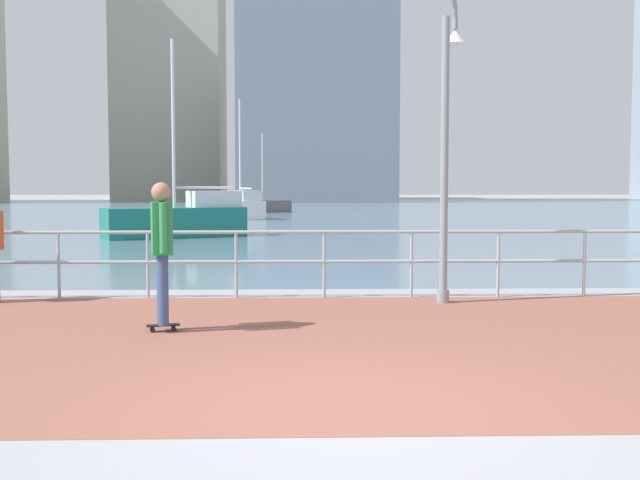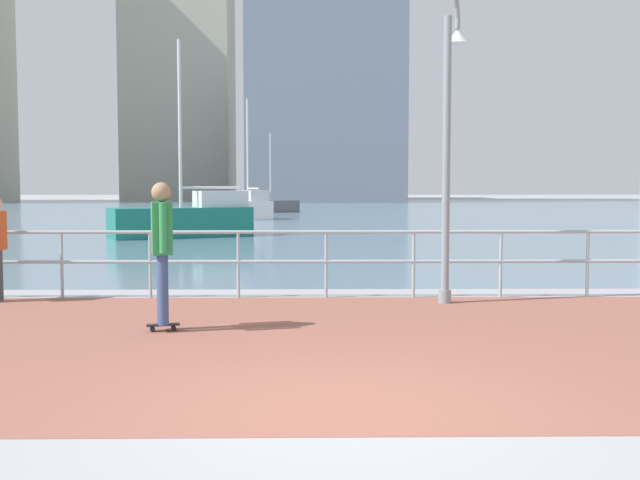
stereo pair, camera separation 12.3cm
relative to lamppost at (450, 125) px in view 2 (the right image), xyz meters
The scene contains 11 objects.
ground 34.38m from the lamppost, 93.13° to the left, with size 220.00×220.00×0.00m, color #9E9EA3.
brick_paving 4.44m from the lamppost, 122.16° to the right, with size 28.00×6.85×0.01m, color #935647.
harbor_water 45.56m from the lamppost, 92.36° to the left, with size 180.00×88.00×0.00m, color slate.
waterfront_railing 2.75m from the lamppost, 166.65° to the left, with size 25.25×0.06×1.08m.
lamppost is the anchor object (origin of this frame).
skateboarder 4.88m from the lamppost, 148.96° to the right, with size 0.41×0.56×1.83m.
sailboat_teal 30.91m from the lamppost, 100.08° to the left, with size 2.99×4.84×6.51m.
sailboat_yellow 16.50m from the lamppost, 113.08° to the left, with size 5.00×3.48×6.79m.
sailboat_red 40.47m from the lamppost, 96.84° to the left, with size 3.93×2.67×5.33m.
tower_beige 79.58m from the lamppost, 90.16° to the left, with size 17.31×17.76×37.08m.
tower_slate 94.61m from the lamppost, 101.84° to the left, with size 13.75×11.30×38.80m.
Camera 2 is at (-0.29, -5.95, 1.78)m, focal length 43.07 mm.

